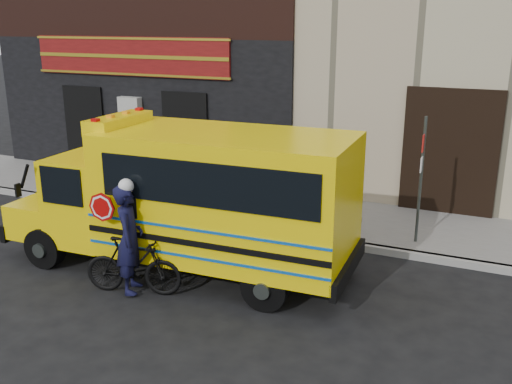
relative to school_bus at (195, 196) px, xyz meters
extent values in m
plane|color=black|center=(0.00, -0.31, -1.51)|extent=(120.00, 120.00, 0.00)
cube|color=gray|center=(0.00, 2.29, -1.43)|extent=(40.00, 0.20, 0.15)
cube|color=slate|center=(0.00, 3.79, -1.43)|extent=(40.00, 3.00, 0.15)
cube|color=black|center=(-5.00, 5.24, 0.64)|extent=(10.00, 0.30, 4.00)
cube|color=#570C0C|center=(-5.00, 5.07, 2.14)|extent=(6.50, 0.12, 1.10)
cube|color=black|center=(-6.80, 5.09, -0.11)|extent=(1.30, 0.10, 2.50)
cube|color=black|center=(-3.20, 5.09, -0.11)|extent=(1.30, 0.10, 2.50)
cylinder|color=black|center=(-2.79, -1.05, -1.11)|extent=(0.81, 0.31, 0.80)
cylinder|color=black|center=(-2.86, 0.85, -1.11)|extent=(0.81, 0.31, 0.80)
cylinder|color=black|center=(1.80, -0.88, -1.11)|extent=(0.81, 0.31, 0.80)
cylinder|color=black|center=(1.74, 1.02, -1.11)|extent=(0.81, 0.31, 0.80)
cube|color=yellow|center=(-3.28, -0.11, -0.71)|extent=(1.07, 2.03, 0.70)
cube|color=black|center=(-3.83, -0.13, -0.96)|extent=(0.19, 2.05, 0.35)
cube|color=yellow|center=(-2.18, -0.07, -0.21)|extent=(1.27, 2.14, 1.70)
cube|color=black|center=(-2.75, -0.09, 0.19)|extent=(0.12, 1.80, 0.90)
cube|color=yellow|center=(0.67, 0.03, 0.11)|extent=(4.58, 2.36, 2.25)
cube|color=black|center=(2.95, 0.11, -0.96)|extent=(0.20, 2.20, 0.30)
cube|color=black|center=(0.81, -1.08, 0.59)|extent=(3.90, 0.18, 0.75)
cube|color=yellow|center=(-1.58, -0.05, 1.27)|extent=(0.56, 1.62, 0.28)
cylinder|color=#A50706|center=(-1.08, -1.34, 0.04)|extent=(0.52, 0.05, 0.52)
cylinder|color=#3D4540|center=(3.68, 2.88, -0.10)|extent=(0.06, 0.06, 2.82)
cube|color=red|center=(3.68, 2.80, 0.78)|extent=(0.02, 0.25, 0.35)
cube|color=white|center=(3.68, 2.80, 0.34)|extent=(0.02, 0.25, 0.31)
imported|color=black|center=(-0.54, -1.29, -0.98)|extent=(1.81, 0.91, 1.05)
imported|color=black|center=(-0.58, -1.28, -0.54)|extent=(0.71, 0.84, 1.94)
camera|label=1|loc=(5.15, -8.80, 3.14)|focal=40.00mm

